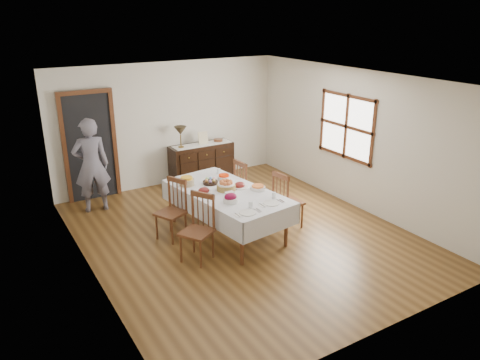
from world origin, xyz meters
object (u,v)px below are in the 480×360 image
chair_left_far (173,209)px  chair_right_near (286,200)px  chair_right_far (246,187)px  person (91,162)px  chair_left_near (198,227)px  sideboard (202,163)px  table_lamp (180,131)px  dining_table (227,196)px

chair_left_far → chair_right_near: 1.93m
chair_right_far → person: (-2.38, 1.58, 0.43)m
chair_left_near → sideboard: size_ratio=0.74×
chair_right_near → table_lamp: table_lamp is taller
chair_right_near → chair_right_far: chair_right_near is taller
chair_left_far → sideboard: bearing=117.9°
dining_table → chair_left_far: bearing=148.8°
dining_table → sideboard: sideboard is taller
chair_left_near → sideboard: 3.45m
person → table_lamp: size_ratio=4.12×
chair_right_far → dining_table: bearing=124.7°
chair_right_far → person: person is taller
dining_table → chair_right_near: chair_right_near is taller
chair_right_far → sideboard: size_ratio=0.74×
sideboard → table_lamp: size_ratio=3.03×
dining_table → table_lamp: bearing=74.8°
chair_right_near → table_lamp: 3.02m
dining_table → person: person is taller
chair_left_far → chair_left_near: bearing=-22.6°
chair_left_far → chair_right_far: bearing=72.3°
dining_table → sideboard: size_ratio=1.72×
chair_right_near → chair_left_far: bearing=63.5°
chair_right_far → sideboard: (0.07, 1.98, -0.10)m
dining_table → chair_left_far: size_ratio=2.38×
dining_table → table_lamp: table_lamp is taller
chair_right_far → person: bearing=53.5°
person → chair_left_far: bearing=121.7°
dining_table → sideboard: bearing=64.6°
chair_right_far → table_lamp: (-0.41, 1.97, 0.67)m
chair_left_far → dining_table: bearing=41.2°
chair_left_near → table_lamp: table_lamp is taller
dining_table → person: bearing=119.6°
chair_left_near → person: bearing=167.0°
chair_left_far → table_lamp: size_ratio=2.19×
dining_table → chair_right_near: bearing=-26.8°
chair_right_far → sideboard: chair_right_far is taller
dining_table → chair_left_far: (-0.82, 0.36, -0.18)m
chair_right_near → chair_left_near: bearing=90.3°
dining_table → sideboard: (0.81, 2.55, -0.27)m
chair_left_far → chair_right_near: (1.80, -0.69, 0.01)m
dining_table → chair_left_near: chair_left_near is taller
person → chair_left_near: bearing=115.1°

